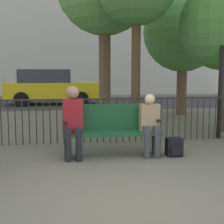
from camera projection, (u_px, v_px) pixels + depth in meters
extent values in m
plane|color=#605B4C|center=(137.00, 205.00, 3.53)|extent=(80.00, 80.00, 0.00)
cube|color=#194728|center=(112.00, 133.00, 5.51)|extent=(1.73, 0.45, 0.05)
cube|color=#194728|center=(111.00, 117.00, 5.67)|extent=(1.73, 0.05, 0.47)
cube|color=black|center=(66.00, 147.00, 5.43)|extent=(0.06, 0.38, 0.40)
cube|color=black|center=(156.00, 144.00, 5.65)|extent=(0.06, 0.38, 0.40)
cube|color=black|center=(66.00, 121.00, 5.37)|extent=(0.06, 0.38, 0.04)
cube|color=black|center=(156.00, 119.00, 5.59)|extent=(0.06, 0.38, 0.04)
cylinder|color=black|center=(68.00, 149.00, 5.21)|extent=(0.11, 0.11, 0.45)
cylinder|color=black|center=(79.00, 148.00, 5.24)|extent=(0.11, 0.11, 0.45)
cube|color=black|center=(68.00, 131.00, 5.28)|extent=(0.11, 0.20, 0.12)
cube|color=black|center=(79.00, 131.00, 5.30)|extent=(0.11, 0.20, 0.12)
cube|color=maroon|center=(73.00, 116.00, 5.38)|extent=(0.34, 0.22, 0.59)
sphere|color=#A37556|center=(73.00, 92.00, 5.30)|extent=(0.23, 0.23, 0.23)
cylinder|color=#3D3D42|center=(147.00, 146.00, 5.40)|extent=(0.11, 0.11, 0.45)
cylinder|color=#3D3D42|center=(157.00, 146.00, 5.42)|extent=(0.11, 0.11, 0.45)
cube|color=#3D3D42|center=(146.00, 129.00, 5.46)|extent=(0.11, 0.20, 0.12)
cube|color=#3D3D42|center=(156.00, 129.00, 5.49)|extent=(0.11, 0.20, 0.12)
cube|color=#997F59|center=(149.00, 117.00, 5.57)|extent=(0.34, 0.22, 0.48)
sphere|color=beige|center=(150.00, 99.00, 5.51)|extent=(0.18, 0.18, 0.18)
cube|color=black|center=(174.00, 147.00, 5.58)|extent=(0.28, 0.20, 0.33)
cube|color=black|center=(176.00, 151.00, 5.47)|extent=(0.20, 0.04, 0.15)
cylinder|color=#2D2823|center=(1.00, 123.00, 6.33)|extent=(0.02, 0.02, 0.95)
cylinder|color=#2D2823|center=(8.00, 122.00, 6.35)|extent=(0.02, 0.02, 0.95)
cylinder|color=#2D2823|center=(15.00, 122.00, 6.37)|extent=(0.02, 0.02, 0.95)
cylinder|color=#2D2823|center=(22.00, 122.00, 6.39)|extent=(0.02, 0.02, 0.95)
cylinder|color=#2D2823|center=(29.00, 122.00, 6.41)|extent=(0.02, 0.02, 0.95)
cylinder|color=#2D2823|center=(36.00, 122.00, 6.43)|extent=(0.02, 0.02, 0.95)
cylinder|color=#2D2823|center=(43.00, 122.00, 6.45)|extent=(0.02, 0.02, 0.95)
cylinder|color=#2D2823|center=(50.00, 122.00, 6.47)|extent=(0.02, 0.02, 0.95)
cylinder|color=#2D2823|center=(57.00, 121.00, 6.49)|extent=(0.02, 0.02, 0.95)
cylinder|color=#2D2823|center=(64.00, 121.00, 6.51)|extent=(0.02, 0.02, 0.95)
cylinder|color=#2D2823|center=(70.00, 121.00, 6.53)|extent=(0.02, 0.02, 0.95)
cylinder|color=#2D2823|center=(77.00, 121.00, 6.55)|extent=(0.02, 0.02, 0.95)
cylinder|color=#2D2823|center=(84.00, 121.00, 6.57)|extent=(0.02, 0.02, 0.95)
cylinder|color=#2D2823|center=(90.00, 121.00, 6.59)|extent=(0.02, 0.02, 0.95)
cylinder|color=#2D2823|center=(97.00, 121.00, 6.61)|extent=(0.02, 0.02, 0.95)
cylinder|color=#2D2823|center=(104.00, 120.00, 6.63)|extent=(0.02, 0.02, 0.95)
cylinder|color=#2D2823|center=(110.00, 120.00, 6.65)|extent=(0.02, 0.02, 0.95)
cylinder|color=#2D2823|center=(117.00, 120.00, 6.66)|extent=(0.02, 0.02, 0.95)
cylinder|color=#2D2823|center=(123.00, 120.00, 6.68)|extent=(0.02, 0.02, 0.95)
cylinder|color=#2D2823|center=(129.00, 120.00, 6.70)|extent=(0.02, 0.02, 0.95)
cylinder|color=#2D2823|center=(136.00, 120.00, 6.72)|extent=(0.02, 0.02, 0.95)
cylinder|color=#2D2823|center=(142.00, 120.00, 6.74)|extent=(0.02, 0.02, 0.95)
cylinder|color=#2D2823|center=(148.00, 119.00, 6.76)|extent=(0.02, 0.02, 0.95)
cylinder|color=#2D2823|center=(155.00, 119.00, 6.78)|extent=(0.02, 0.02, 0.95)
cylinder|color=#2D2823|center=(161.00, 119.00, 6.80)|extent=(0.02, 0.02, 0.95)
cylinder|color=#2D2823|center=(167.00, 119.00, 6.82)|extent=(0.02, 0.02, 0.95)
cylinder|color=#2D2823|center=(173.00, 119.00, 6.84)|extent=(0.02, 0.02, 0.95)
cylinder|color=#2D2823|center=(179.00, 119.00, 6.86)|extent=(0.02, 0.02, 0.95)
cylinder|color=#2D2823|center=(185.00, 119.00, 6.88)|extent=(0.02, 0.02, 0.95)
cylinder|color=#2D2823|center=(191.00, 118.00, 6.90)|extent=(0.02, 0.02, 0.95)
cylinder|color=#2D2823|center=(197.00, 118.00, 6.92)|extent=(0.02, 0.02, 0.95)
cylinder|color=#2D2823|center=(203.00, 118.00, 6.94)|extent=(0.02, 0.02, 0.95)
cylinder|color=#2D2823|center=(209.00, 118.00, 6.96)|extent=(0.02, 0.02, 0.95)
cylinder|color=#2D2823|center=(215.00, 118.00, 6.98)|extent=(0.02, 0.02, 0.95)
cylinder|color=#2D2823|center=(221.00, 118.00, 6.99)|extent=(0.02, 0.02, 0.95)
cube|color=#2D2823|center=(104.00, 99.00, 6.57)|extent=(9.00, 0.03, 0.03)
cylinder|color=brown|center=(182.00, 85.00, 10.97)|extent=(0.35, 0.35, 2.12)
sphere|color=#478438|center=(183.00, 32.00, 10.74)|extent=(2.75, 2.75, 2.75)
cylinder|color=#4C3823|center=(136.00, 72.00, 7.44)|extent=(0.22, 0.22, 3.00)
cylinder|color=#4C3823|center=(222.00, 91.00, 7.82)|extent=(0.19, 0.19, 2.04)
cylinder|color=brown|center=(105.00, 70.00, 8.86)|extent=(0.34, 0.34, 3.12)
cylinder|color=black|center=(222.00, 58.00, 6.88)|extent=(0.10, 0.10, 3.62)
cube|color=#333335|center=(84.00, 103.00, 15.32)|extent=(24.00, 6.00, 0.01)
cube|color=yellow|center=(52.00, 90.00, 14.49)|extent=(4.20, 1.70, 0.70)
cube|color=#2D333D|center=(45.00, 76.00, 14.37)|extent=(2.31, 1.56, 0.60)
cylinder|color=black|center=(81.00, 99.00, 13.86)|extent=(0.64, 0.20, 0.64)
cylinder|color=black|center=(80.00, 96.00, 15.57)|extent=(0.64, 0.20, 0.64)
cylinder|color=black|center=(21.00, 99.00, 13.50)|extent=(0.64, 0.20, 0.64)
cylinder|color=black|center=(26.00, 96.00, 15.21)|extent=(0.64, 0.20, 0.64)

